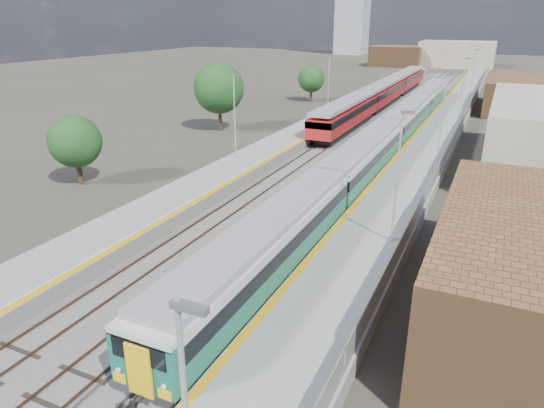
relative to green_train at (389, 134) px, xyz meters
The scene contains 11 objects.
ground 5.88m from the green_train, 105.89° to the left, with size 320.00×320.00×0.00m, color #47443A.
ballast_bed 8.88m from the green_train, 115.76° to the left, with size 10.50×155.00×0.06m, color #565451.
tracks 10.16m from the green_train, 108.45° to the left, with size 8.96×160.00×0.17m.
platform_right 8.78m from the green_train, 64.02° to the left, with size 4.70×155.00×8.52m.
platform_left 13.19m from the green_train, 143.66° to the left, with size 4.30×155.00×8.52m.
buildings 96.28m from the green_train, 101.80° to the left, with size 72.00×185.50×40.00m.
green_train is the anchor object (origin of this frame).
red_train 29.11m from the green_train, 103.92° to the left, with size 2.95×59.83×3.73m.
tree_a 29.40m from the green_train, 136.27° to the right, with size 4.26×4.26×5.77m.
tree_b 21.58m from the green_train, behind, with size 6.03×6.03×8.17m.
tree_c 34.27m from the green_train, 123.92° to the left, with size 4.35×4.35×5.90m.
Camera 1 is at (11.05, -3.73, 12.94)m, focal length 32.00 mm.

